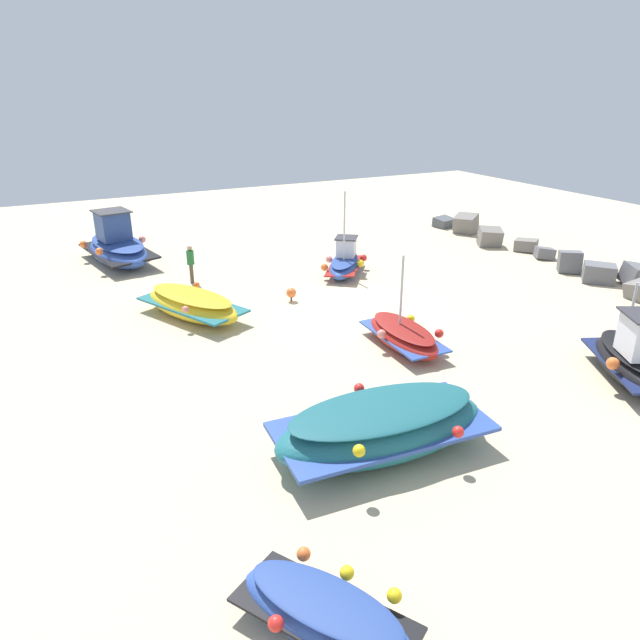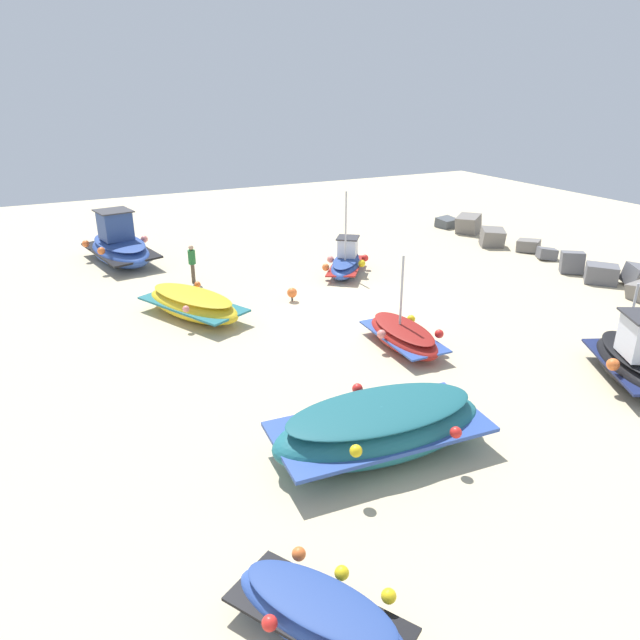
% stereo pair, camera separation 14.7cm
% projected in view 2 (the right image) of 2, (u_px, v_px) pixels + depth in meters
% --- Properties ---
extents(ground_plane, '(58.13, 58.13, 0.00)m').
position_uv_depth(ground_plane, '(355.00, 311.00, 22.79)').
color(ground_plane, beige).
extents(fishing_boat_0, '(5.63, 3.20, 2.58)m').
position_uv_depth(fishing_boat_0, '(120.00, 247.00, 28.65)').
color(fishing_boat_0, '#2D4C9E').
rests_on(fishing_boat_0, ground_plane).
extents(fishing_boat_1, '(3.57, 3.18, 3.88)m').
position_uv_depth(fishing_boat_1, '(346.00, 263.00, 27.02)').
color(fishing_boat_1, '#2D4C9E').
rests_on(fishing_boat_1, ground_plane).
extents(fishing_boat_2, '(3.67, 1.99, 3.13)m').
position_uv_depth(fishing_boat_2, '(403.00, 336.00, 19.48)').
color(fishing_boat_2, maroon).
rests_on(fishing_boat_2, ground_plane).
extents(fishing_boat_3, '(4.10, 3.23, 2.86)m').
position_uv_depth(fishing_boat_3, '(635.00, 359.00, 17.07)').
color(fishing_boat_3, black).
rests_on(fishing_boat_3, ground_plane).
extents(fishing_boat_4, '(2.80, 5.49, 1.32)m').
position_uv_depth(fishing_boat_4, '(380.00, 427.00, 13.84)').
color(fishing_boat_4, '#1E6670').
rests_on(fishing_boat_4, ground_plane).
extents(fishing_boat_5, '(4.92, 3.46, 1.02)m').
position_uv_depth(fishing_boat_5, '(193.00, 304.00, 21.97)').
color(fishing_boat_5, gold).
rests_on(fishing_boat_5, ground_plane).
extents(fishing_boat_6, '(3.29, 2.61, 0.78)m').
position_uv_depth(fishing_boat_6, '(319.00, 614.00, 9.31)').
color(fishing_boat_6, '#2D4C9E').
rests_on(fishing_boat_6, ground_plane).
extents(person_walking, '(0.32, 0.32, 1.70)m').
position_uv_depth(person_walking, '(192.00, 261.00, 25.65)').
color(person_walking, brown).
rests_on(person_walking, ground_plane).
extents(breakwater_rocks, '(20.86, 2.90, 1.36)m').
position_uv_depth(breakwater_rocks, '(574.00, 263.00, 27.41)').
color(breakwater_rocks, '#4C5156').
rests_on(breakwater_rocks, ground_plane).
extents(mooring_buoy_0, '(0.41, 0.41, 0.57)m').
position_uv_depth(mooring_buoy_0, '(292.00, 293.00, 23.64)').
color(mooring_buoy_0, '#3F3F42').
rests_on(mooring_buoy_0, ground_plane).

